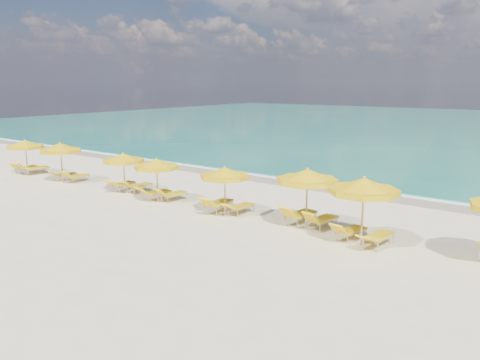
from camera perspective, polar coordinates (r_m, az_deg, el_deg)
The scene contains 26 objects.
ground_plane at distance 20.80m, azimuth -2.46°, elevation -3.93°, with size 120.00×120.00×0.00m, color beige.
ocean at distance 65.04m, azimuth 25.23°, elevation 5.79°, with size 120.00×80.00×0.30m, color #126551.
wet_sand_band at distance 26.79m, azimuth 7.51°, elevation -0.41°, with size 120.00×2.60×0.01m, color tan.
foam_line at distance 27.48m, azimuth 8.32°, elevation -0.12°, with size 120.00×1.20×0.03m, color white.
whitecap_near at distance 37.91m, azimuth 6.62°, elevation 3.23°, with size 14.00×0.36×0.05m, color white.
umbrella_0 at distance 31.76m, azimuth -24.72°, elevation 3.95°, with size 2.86×2.86×2.19m.
umbrella_1 at distance 28.28m, azimuth -21.05°, elevation 3.65°, with size 2.82×2.82×2.34m.
umbrella_2 at distance 24.81m, azimuth -14.04°, elevation 2.58°, with size 2.37×2.37×2.11m.
umbrella_3 at distance 22.48m, azimuth -10.14°, elevation 1.90°, with size 2.36×2.36×2.15m.
umbrella_4 at distance 19.92m, azimuth -1.87°, elevation 0.83°, with size 2.68×2.68×2.16m.
umbrella_5 at distance 18.22m, azimuth 8.21°, elevation 0.42°, with size 3.19×3.19×2.44m.
umbrella_6 at distance 16.66m, azimuth 14.87°, elevation -0.77°, with size 3.27×3.27×2.50m.
lounger_0_left at distance 32.54m, azimuth -24.66°, elevation 1.16°, with size 0.73×1.71×0.80m.
lounger_0_right at distance 31.78m, azimuth -23.65°, elevation 1.07°, with size 0.86×1.96×0.92m.
lounger_1_left at distance 29.21m, azimuth -20.63°, elevation 0.35°, with size 0.84×1.71×0.76m.
lounger_1_right at distance 28.47m, azimuth -19.20°, elevation 0.18°, with size 0.69×1.67×0.78m.
lounger_2_left at distance 25.54m, azimuth -14.06°, elevation -0.79°, with size 0.76×1.81×0.75m.
lounger_2_right at distance 25.03m, azimuth -12.19°, elevation -0.96°, with size 0.68×1.74×0.76m.
lounger_3_left at distance 23.26m, azimuth -10.15°, elevation -1.84°, with size 0.91×1.83×0.79m.
lounger_3_right at distance 22.88m, azimuth -8.15°, elevation -2.03°, with size 0.78×1.73×0.76m.
lounger_4_left at distance 20.71m, azimuth -2.66°, elevation -3.29°, with size 0.87×2.02×0.91m.
lounger_4_right at distance 20.44m, azimuth 0.08°, elevation -3.61°, with size 0.68×1.74×0.66m.
lounger_5_left at distance 19.17m, azimuth 7.31°, elevation -4.64°, with size 0.82×1.94×0.94m.
lounger_5_right at distance 18.75m, azimuth 9.99°, elevation -5.17°, with size 0.83×1.81×0.86m.
lounger_6_left at distance 17.62m, azimuth 13.28°, elevation -6.46°, with size 0.89×1.76×0.82m.
lounger_6_right at distance 17.22m, azimuth 16.47°, elevation -7.07°, with size 0.83×1.92×0.67m.
Camera 1 is at (12.57, -15.56, 5.68)m, focal length 35.00 mm.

